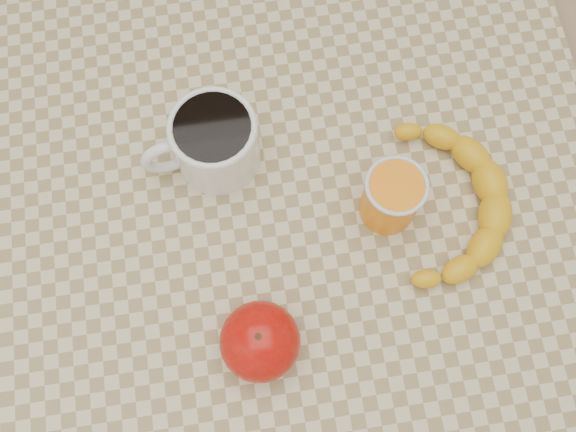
{
  "coord_description": "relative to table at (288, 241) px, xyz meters",
  "views": [
    {
      "loc": [
        -0.04,
        -0.23,
        1.48
      ],
      "look_at": [
        0.0,
        0.0,
        0.77
      ],
      "focal_mm": 40.0,
      "sensor_mm": 36.0,
      "label": 1
    }
  ],
  "objects": [
    {
      "name": "orange_juice_glass",
      "position": [
        0.12,
        -0.0,
        0.13
      ],
      "size": [
        0.07,
        0.07,
        0.08
      ],
      "color": "orange",
      "rests_on": "table"
    },
    {
      "name": "coffee_mug",
      "position": [
        -0.07,
        0.09,
        0.13
      ],
      "size": [
        0.15,
        0.12,
        0.09
      ],
      "color": "white",
      "rests_on": "table"
    },
    {
      "name": "table",
      "position": [
        0.0,
        0.0,
        0.0
      ],
      "size": [
        0.8,
        0.8,
        0.75
      ],
      "color": "beige",
      "rests_on": "ground"
    },
    {
      "name": "ground",
      "position": [
        0.0,
        0.0,
        -0.66
      ],
      "size": [
        3.0,
        3.0,
        0.0
      ],
      "primitive_type": "plane",
      "color": "tan",
      "rests_on": "ground"
    },
    {
      "name": "apple",
      "position": [
        -0.05,
        -0.14,
        0.13
      ],
      "size": [
        0.1,
        0.1,
        0.08
      ],
      "color": "#A30605",
      "rests_on": "table"
    },
    {
      "name": "banana",
      "position": [
        0.19,
        -0.01,
        0.11
      ],
      "size": [
        0.3,
        0.33,
        0.04
      ],
      "primitive_type": null,
      "rotation": [
        0.0,
        0.0,
        -0.27
      ],
      "color": "gold",
      "rests_on": "table"
    }
  ]
}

